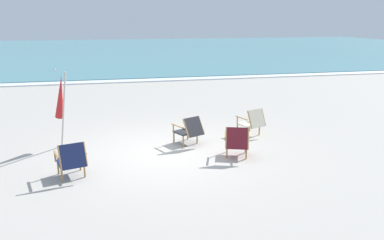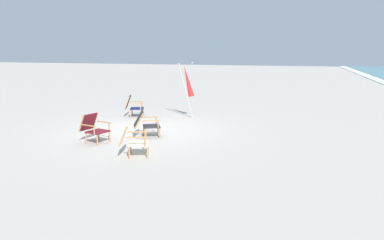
{
  "view_description": "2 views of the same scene",
  "coord_description": "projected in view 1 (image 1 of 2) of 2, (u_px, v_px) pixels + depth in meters",
  "views": [
    {
      "loc": [
        -1.27,
        -8.88,
        3.28
      ],
      "look_at": [
        0.77,
        0.45,
        0.68
      ],
      "focal_mm": 35.0,
      "sensor_mm": 36.0,
      "label": 1
    },
    {
      "loc": [
        10.82,
        4.37,
        2.67
      ],
      "look_at": [
        0.66,
        1.84,
        0.57
      ],
      "focal_mm": 35.0,
      "sensor_mm": 36.0,
      "label": 2
    }
  ],
  "objects": [
    {
      "name": "sea",
      "position": [
        121.0,
        50.0,
        39.4
      ],
      "size": [
        80.0,
        40.0,
        0.1
      ],
      "primitive_type": "cube",
      "color": "teal",
      "rests_on": "ground"
    },
    {
      "name": "beach_chair_far_center",
      "position": [
        237.0,
        141.0,
        9.0
      ],
      "size": [
        0.77,
        0.86,
        0.8
      ],
      "color": "maroon",
      "rests_on": "ground"
    },
    {
      "name": "ground_plane",
      "position": [
        166.0,
        152.0,
        9.49
      ],
      "size": [
        80.0,
        80.0,
        0.0
      ],
      "primitive_type": "plane",
      "color": "#B2AAA0"
    },
    {
      "name": "surf_band",
      "position": [
        135.0,
        80.0,
        20.27
      ],
      "size": [
        80.0,
        1.1,
        0.06
      ],
      "primitive_type": "cube",
      "color": "white",
      "rests_on": "ground"
    },
    {
      "name": "beach_chair_back_left",
      "position": [
        72.0,
        159.0,
        7.83
      ],
      "size": [
        0.74,
        0.83,
        0.81
      ],
      "color": "#19234C",
      "rests_on": "ground"
    },
    {
      "name": "beach_chair_back_right",
      "position": [
        189.0,
        130.0,
        9.94
      ],
      "size": [
        0.84,
        0.93,
        0.78
      ],
      "color": "#28282D",
      "rests_on": "ground"
    },
    {
      "name": "beach_chair_front_left",
      "position": [
        252.0,
        121.0,
        10.7
      ],
      "size": [
        0.77,
        0.86,
        0.81
      ],
      "color": "beige",
      "rests_on": "ground"
    },
    {
      "name": "umbrella_furled_red",
      "position": [
        61.0,
        97.0,
        9.44
      ],
      "size": [
        0.47,
        0.59,
        2.07
      ],
      "color": "#B7B2A8",
      "rests_on": "ground"
    }
  ]
}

